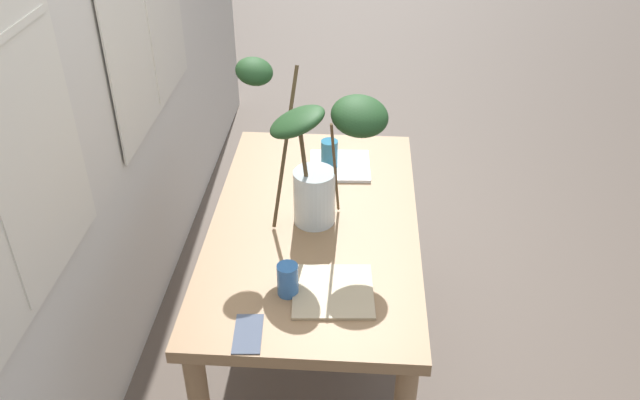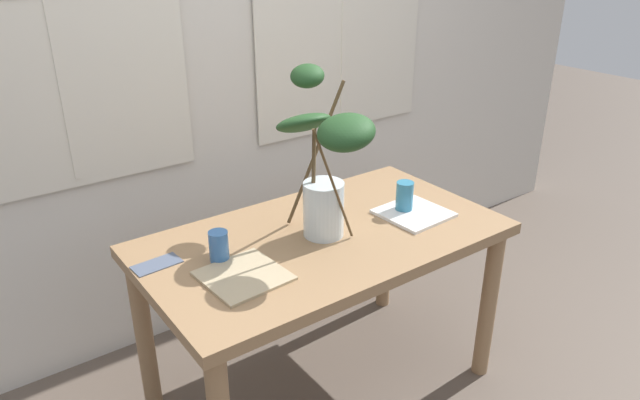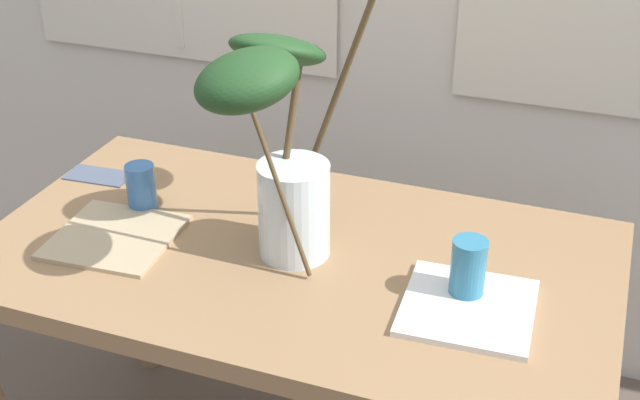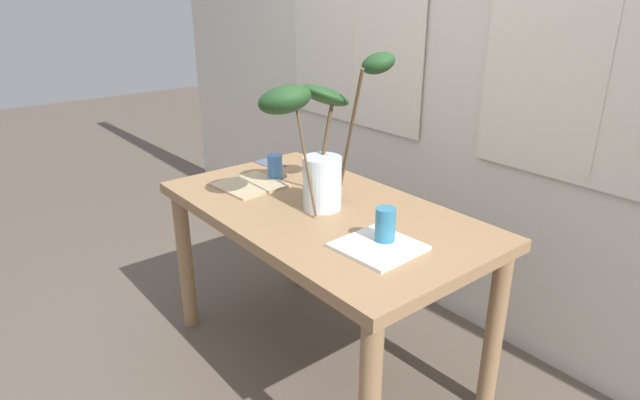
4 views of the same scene
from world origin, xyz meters
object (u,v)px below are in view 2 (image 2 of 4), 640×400
object	(u,v)px
dining_table	(323,258)
plate_square_left	(243,276)
drinking_glass_blue_left	(219,246)
vase_with_branches	(324,164)
plate_square_right	(414,213)
drinking_glass_blue_right	(404,197)

from	to	relation	value
dining_table	plate_square_left	bearing A→B (deg)	-167.33
drinking_glass_blue_left	vase_with_branches	bearing A→B (deg)	-9.39
plate_square_right	dining_table	bearing A→B (deg)	168.78
plate_square_left	drinking_glass_blue_right	bearing A→B (deg)	3.98
vase_with_branches	dining_table	bearing A→B (deg)	55.79
vase_with_branches	drinking_glass_blue_right	xyz separation A→B (m)	(0.40, -0.02, -0.23)
plate_square_left	plate_square_right	bearing A→B (deg)	0.76
vase_with_branches	plate_square_right	bearing A→B (deg)	-9.48
plate_square_left	plate_square_right	world-z (taller)	plate_square_right
drinking_glass_blue_right	plate_square_left	bearing A→B (deg)	-176.02
drinking_glass_blue_left	plate_square_right	bearing A→B (deg)	-9.44
plate_square_right	drinking_glass_blue_left	bearing A→B (deg)	170.56
dining_table	plate_square_right	bearing A→B (deg)	-11.22
vase_with_branches	drinking_glass_blue_right	size ratio (longest dim) A/B	4.72
vase_with_branches	drinking_glass_blue_right	distance (m)	0.46
dining_table	vase_with_branches	distance (m)	0.41
drinking_glass_blue_right	plate_square_left	size ratio (longest dim) A/B	0.50
dining_table	drinking_glass_blue_left	distance (m)	0.46
vase_with_branches	drinking_glass_blue_right	bearing A→B (deg)	-3.48
dining_table	plate_square_left	world-z (taller)	plate_square_left
dining_table	vase_with_branches	size ratio (longest dim) A/B	2.23
dining_table	drinking_glass_blue_left	bearing A→B (deg)	172.31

